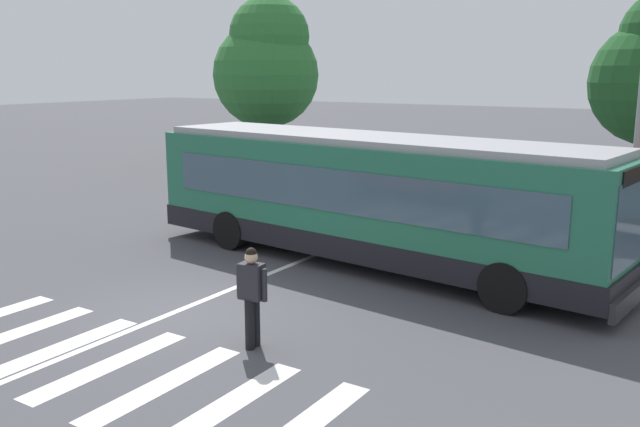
{
  "coord_description": "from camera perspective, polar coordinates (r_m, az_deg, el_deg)",
  "views": [
    {
      "loc": [
        8.82,
        -8.92,
        4.51
      ],
      "look_at": [
        0.5,
        3.96,
        1.3
      ],
      "focal_mm": 38.09,
      "sensor_mm": 36.0,
      "label": 1
    }
  ],
  "objects": [
    {
      "name": "parked_car_teal",
      "position": [
        25.54,
        4.21,
        3.37
      ],
      "size": [
        2.14,
        4.62,
        1.35
      ],
      "color": "black",
      "rests_on": "ground_plane"
    },
    {
      "name": "parked_car_red",
      "position": [
        23.22,
        22.91,
        1.61
      ],
      "size": [
        1.96,
        4.54,
        1.35
      ],
      "color": "black",
      "rests_on": "ground_plane"
    },
    {
      "name": "lane_center_line",
      "position": [
        14.87,
        -6.41,
        -5.9
      ],
      "size": [
        0.16,
        24.0,
        0.01
      ],
      "primitive_type": "cube",
      "color": "silver",
      "rests_on": "ground_plane"
    },
    {
      "name": "pedestrian_crossing_street",
      "position": [
        11.27,
        -5.74,
        -6.56
      ],
      "size": [
        0.58,
        0.33,
        1.72
      ],
      "color": "black",
      "rests_on": "ground_plane"
    },
    {
      "name": "parked_car_charcoal",
      "position": [
        24.71,
        10.1,
        2.93
      ],
      "size": [
        1.94,
        4.53,
        1.35
      ],
      "color": "black",
      "rests_on": "ground_plane"
    },
    {
      "name": "parked_car_champagne",
      "position": [
        27.59,
        -0.12,
        4.03
      ],
      "size": [
        2.03,
        4.58,
        1.35
      ],
      "color": "black",
      "rests_on": "ground_plane"
    },
    {
      "name": "parked_car_blue",
      "position": [
        24.17,
        16.52,
        2.42
      ],
      "size": [
        2.23,
        4.65,
        1.35
      ],
      "color": "black",
      "rests_on": "ground_plane"
    },
    {
      "name": "background_tree_left",
      "position": [
        34.14,
        -4.48,
        12.43
      ],
      "size": [
        5.2,
        5.2,
        8.13
      ],
      "color": "brown",
      "rests_on": "ground_plane"
    },
    {
      "name": "city_transit_bus",
      "position": [
        16.05,
        4.16,
        1.3
      ],
      "size": [
        12.19,
        3.86,
        3.06
      ],
      "color": "black",
      "rests_on": "ground_plane"
    },
    {
      "name": "parked_car_black",
      "position": [
        28.96,
        -4.34,
        4.37
      ],
      "size": [
        1.9,
        4.51,
        1.35
      ],
      "color": "black",
      "rests_on": "ground_plane"
    },
    {
      "name": "crosswalk_painted_stripes",
      "position": [
        11.39,
        -17.33,
        -12.06
      ],
      "size": [
        7.71,
        2.99,
        0.01
      ],
      "color": "silver",
      "rests_on": "ground_plane"
    },
    {
      "name": "ground_plane",
      "position": [
        13.33,
        -11.2,
        -8.19
      ],
      "size": [
        160.0,
        160.0,
        0.0
      ],
      "primitive_type": "plane",
      "color": "#47474C"
    }
  ]
}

